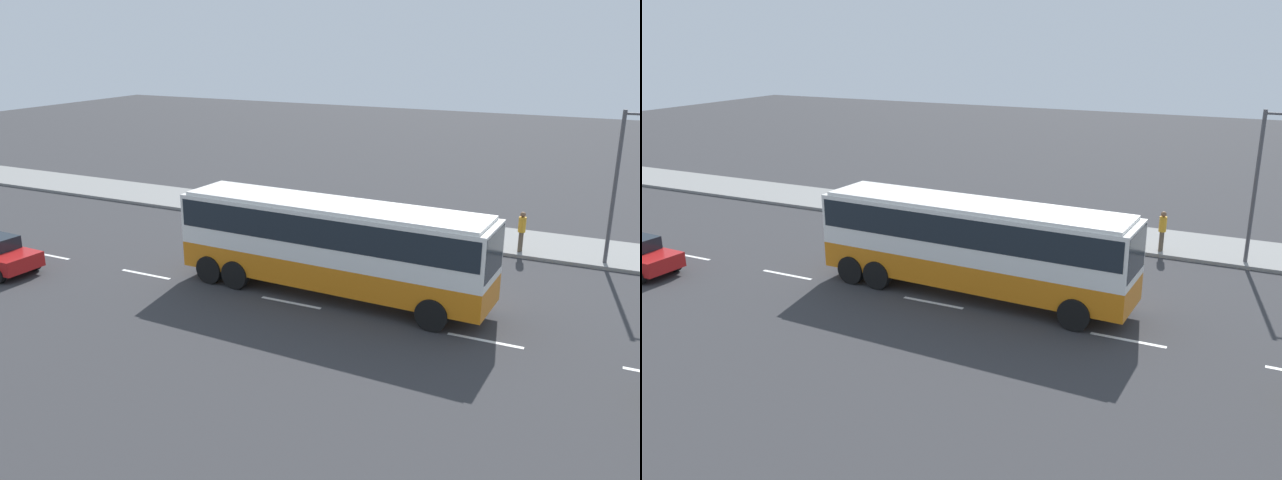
# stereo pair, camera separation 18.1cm
# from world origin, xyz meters

# --- Properties ---
(ground_plane) EXTENTS (120.00, 120.00, 0.00)m
(ground_plane) POSITION_xyz_m (0.00, 0.00, 0.00)
(ground_plane) COLOR #333335
(sidewalk_curb) EXTENTS (80.00, 4.00, 0.15)m
(sidewalk_curb) POSITION_xyz_m (0.00, 8.84, 0.07)
(sidewalk_curb) COLOR gray
(sidewalk_curb) RESTS_ON ground_plane
(lane_centreline) EXTENTS (37.61, 0.16, 0.01)m
(lane_centreline) POSITION_xyz_m (0.65, -1.80, 0.00)
(lane_centreline) COLOR white
(lane_centreline) RESTS_ON ground_plane
(coach_bus) EXTENTS (11.87, 3.03, 3.51)m
(coach_bus) POSITION_xyz_m (1.48, -0.48, 2.18)
(coach_bus) COLOR orange
(coach_bus) RESTS_ON ground_plane
(pedestrian_near_curb) EXTENTS (0.32, 0.32, 1.79)m
(pedestrian_near_curb) POSITION_xyz_m (6.94, 7.34, 1.19)
(pedestrian_near_curb) COLOR brown
(pedestrian_near_curb) RESTS_ON sidewalk_curb
(street_lamp) EXTENTS (2.02, 0.24, 6.28)m
(street_lamp) POSITION_xyz_m (10.61, 7.42, 3.83)
(street_lamp) COLOR #47474C
(street_lamp) RESTS_ON sidewalk_curb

